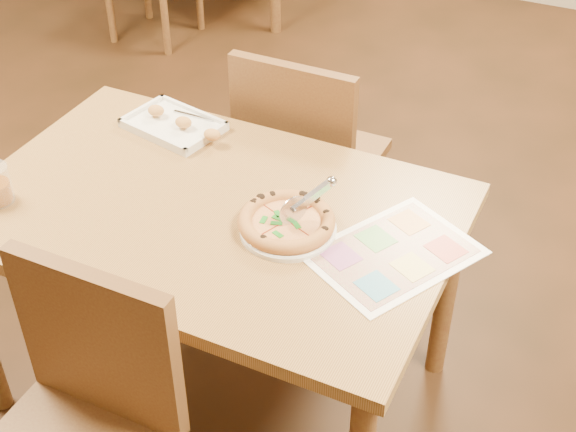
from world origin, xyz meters
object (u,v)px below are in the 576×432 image
at_px(chair_far, 304,144).
at_px(pizza, 287,222).
at_px(plate, 288,229).
at_px(chair_near, 81,406).
at_px(menu, 394,253).
at_px(dining_table, 212,231).
at_px(appetizer_tray, 176,125).
at_px(pizza_cutter, 306,201).

height_order(chair_far, pizza, chair_far).
height_order(chair_far, plate, chair_far).
relative_size(chair_near, chair_far, 1.00).
distance_m(plate, menu, 0.28).
height_order(dining_table, chair_near, chair_near).
bearing_deg(appetizer_tray, menu, -18.49).
bearing_deg(chair_far, plate, 110.95).
relative_size(plate, menu, 0.62).
bearing_deg(appetizer_tray, plate, -29.80).
height_order(pizza_cutter, menu, pizza_cutter).
distance_m(chair_near, chair_far, 1.20).
bearing_deg(pizza, pizza_cutter, 36.92).
xyz_separation_m(chair_far, menu, (0.51, -0.57, 0.16)).
relative_size(pizza_cutter, menu, 0.36).
bearing_deg(appetizer_tray, chair_near, -72.04).
bearing_deg(chair_near, pizza_cutter, 67.12).
distance_m(plate, pizza, 0.02).
distance_m(chair_near, appetizer_tray, 0.96).
bearing_deg(appetizer_tray, pizza, -29.70).
bearing_deg(pizza_cutter, plate, 167.17).
xyz_separation_m(pizza, appetizer_tray, (-0.52, 0.29, -0.01)).
bearing_deg(appetizer_tray, pizza_cutter, -25.38).
distance_m(plate, appetizer_tray, 0.60).
distance_m(chair_far, pizza, 0.67).
xyz_separation_m(chair_near, appetizer_tray, (-0.29, 0.90, 0.17)).
height_order(chair_far, menu, chair_far).
relative_size(chair_far, appetizer_tray, 1.38).
bearing_deg(plate, menu, 6.79).
bearing_deg(appetizer_tray, chair_far, 46.70).
bearing_deg(dining_table, appetizer_tray, 134.66).
distance_m(pizza_cutter, appetizer_tray, 0.62).
relative_size(pizza, appetizer_tray, 0.74).
relative_size(chair_near, pizza, 1.87).
height_order(chair_near, chair_far, same).
xyz_separation_m(pizza, menu, (0.28, 0.03, -0.02)).
bearing_deg(chair_far, pizza_cutter, 114.97).
distance_m(pizza, menu, 0.28).
distance_m(dining_table, pizza_cutter, 0.32).
relative_size(chair_far, menu, 1.17).
relative_size(plate, pizza, 0.99).
bearing_deg(pizza, chair_near, -110.60).
xyz_separation_m(chair_near, chair_far, (-0.00, 1.20, 0.00)).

